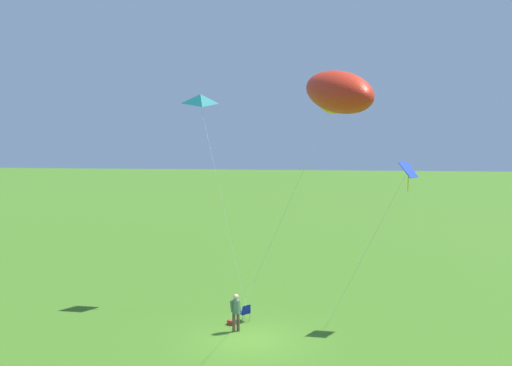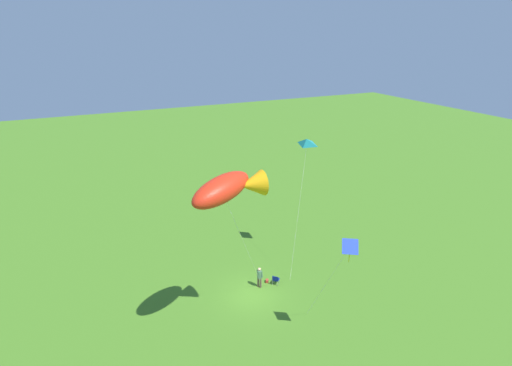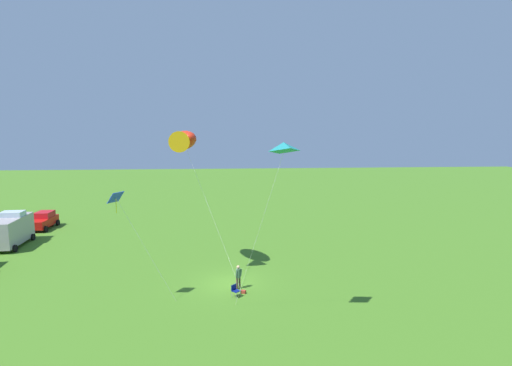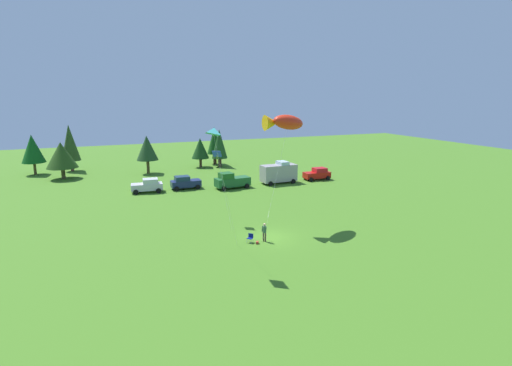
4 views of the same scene
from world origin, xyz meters
TOP-DOWN VIEW (x-y plane):
  - ground_plane at (0.00, 0.00)m, footprint 160.00×160.00m
  - person_kite_flyer at (-0.98, -0.66)m, footprint 0.47×0.52m
  - folding_chair at (-2.28, -0.40)m, footprint 0.68×0.68m
  - backpack_on_grass at (-1.82, -0.99)m, footprint 0.34×0.38m
  - kite_large_fish at (2.96, 3.53)m, footprint 7.03×6.04m
  - kite_diamond_blue at (-3.03, 7.07)m, footprint 1.12×4.06m
  - kite_delta_teal at (-6.26, -3.11)m, footprint 3.42×3.59m

SIDE VIEW (x-z plane):
  - ground_plane at x=0.00m, z-range 0.00..0.00m
  - backpack_on_grass at x=-1.82m, z-range 0.00..0.22m
  - folding_chair at x=-2.28m, z-range 0.08..0.90m
  - person_kite_flyer at x=-0.98m, z-range 0.15..1.89m
  - kite_diamond_blue at x=-3.03m, z-range 3.25..10.82m
  - kite_delta_teal at x=-6.26m, z-range 5.07..16.00m
  - kite_large_fish at x=2.96m, z-range 4.76..16.33m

